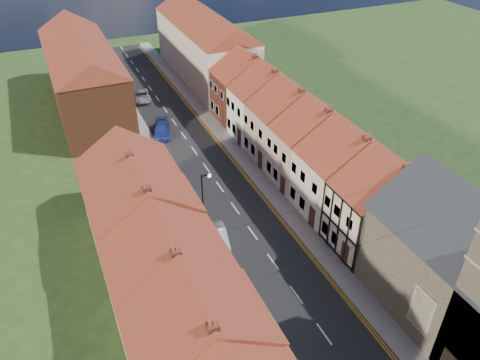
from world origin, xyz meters
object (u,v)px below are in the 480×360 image
(car_distant, at_px, (142,96))
(lamppost, at_px, (204,200))
(car_mid, at_px, (219,236))
(car_far, at_px, (162,130))
(church, at_px, (475,261))

(car_distant, bearing_deg, lamppost, -87.31)
(lamppost, relative_size, car_distant, 1.32)
(car_mid, bearing_deg, car_far, 97.09)
(lamppost, relative_size, car_mid, 1.60)
(car_mid, xyz_separation_m, car_distant, (1.14, 32.20, 0.01))
(church, xyz_separation_m, car_mid, (-12.56, 14.80, -5.26))
(car_far, height_order, car_distant, car_far)
(church, height_order, car_distant, church)
(car_distant, bearing_deg, church, -70.36)
(church, xyz_separation_m, car_far, (-11.70, 35.95, -5.18))
(church, xyz_separation_m, lamppost, (-13.17, 16.68, -2.34))
(car_mid, bearing_deg, church, -40.27)
(church, relative_size, car_distant, 3.34)
(car_mid, bearing_deg, car_distant, 97.39)
(car_mid, height_order, car_distant, car_distant)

